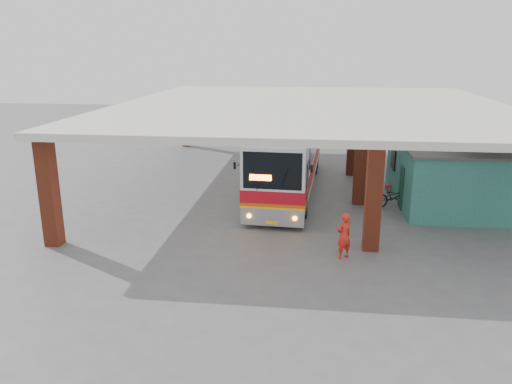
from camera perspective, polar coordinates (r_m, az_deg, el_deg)
The scene contains 8 objects.
ground at distance 22.85m, azimuth 4.64°, elevation -3.28°, with size 90.00×90.00×0.00m, color #515154.
brick_columns at distance 27.09m, azimuth 8.21°, elevation 4.49°, with size 20.10×21.60×4.35m.
canopy_roof at distance 28.21m, azimuth 6.44°, elevation 9.80°, with size 21.00×23.00×0.30m, color beige.
shop_building at distance 27.10m, azimuth 21.13°, elevation 2.23°, with size 5.20×8.20×3.11m.
coach_bus at distance 27.25m, azimuth 3.77°, elevation 4.14°, with size 3.45×13.38×3.86m.
motorcycle at distance 25.40m, azimuth 15.56°, elevation -0.51°, with size 0.74×2.11×1.11m, color black.
pedestrian at distance 18.83m, azimuth 10.02°, elevation -4.96°, with size 0.64×0.42×1.77m, color red.
red_chair at distance 28.45m, azimuth 15.30°, elevation 0.95°, with size 0.49×0.49×0.86m.
Camera 1 is at (0.72, -21.54, 7.60)m, focal length 35.00 mm.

